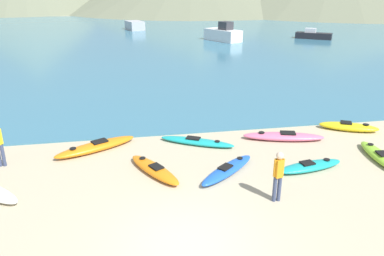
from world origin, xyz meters
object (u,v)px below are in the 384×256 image
person_near_foreground (278,173)px  kayak_on_sand_5 (284,136)px  kayak_on_sand_1 (197,142)px  kayak_on_sand_3 (349,127)px  moored_boat_1 (223,34)px  moored_boat_2 (313,35)px  kayak_on_sand_8 (154,169)px  kayak_on_sand_0 (96,147)px  kayak_on_sand_6 (228,170)px  moored_boat_0 (135,25)px  kayak_on_sand_7 (380,156)px  kayak_on_sand_9 (310,166)px

person_near_foreground → kayak_on_sand_5: bearing=64.3°
kayak_on_sand_1 → kayak_on_sand_5: (3.90, -0.20, 0.03)m
kayak_on_sand_3 → moored_boat_1: (1.57, 29.59, 0.68)m
kayak_on_sand_3 → moored_boat_2: bearing=65.8°
kayak_on_sand_8 → moored_boat_2: moored_boat_2 is taller
kayak_on_sand_0 → kayak_on_sand_3: 11.70m
kayak_on_sand_0 → kayak_on_sand_6: bearing=-31.1°
kayak_on_sand_6 → person_near_foreground: bearing=-63.3°
moored_boat_0 → moored_boat_2: (21.65, -13.74, -0.19)m
kayak_on_sand_8 → kayak_on_sand_5: bearing=19.7°
kayak_on_sand_5 → kayak_on_sand_7: (2.93, -2.60, -0.00)m
kayak_on_sand_7 → moored_boat_2: (13.78, 32.57, 0.34)m
moored_boat_0 → moored_boat_2: 25.65m
moored_boat_1 → moored_boat_0: bearing=126.5°
kayak_on_sand_6 → moored_boat_2: bearing=58.5°
kayak_on_sand_7 → moored_boat_1: (2.17, 32.75, 0.70)m
kayak_on_sand_0 → kayak_on_sand_9: 8.61m
kayak_on_sand_3 → kayak_on_sand_7: bearing=-100.6°
person_near_foreground → moored_boat_2: bearing=61.3°
kayak_on_sand_5 → kayak_on_sand_3: bearing=9.1°
kayak_on_sand_7 → kayak_on_sand_0: bearing=165.3°
kayak_on_sand_5 → moored_boat_1: 30.59m
kayak_on_sand_5 → moored_boat_2: bearing=60.9°
kayak_on_sand_6 → person_near_foreground: 2.47m
kayak_on_sand_9 → moored_boat_1: (5.28, 33.03, 0.72)m
kayak_on_sand_8 → kayak_on_sand_7: bearing=-3.1°
kayak_on_sand_9 → person_near_foreground: size_ratio=1.64×
kayak_on_sand_0 → kayak_on_sand_1: 4.27m
kayak_on_sand_0 → kayak_on_sand_9: (7.99, -3.20, -0.03)m
kayak_on_sand_8 → person_near_foreground: bearing=-34.8°
person_near_foreground → moored_boat_1: (7.35, 34.84, -0.12)m
kayak_on_sand_3 → kayak_on_sand_8: 9.85m
moored_boat_2 → kayak_on_sand_1: bearing=-124.7°
kayak_on_sand_1 → moored_boat_1: bearing=73.3°
moored_boat_0 → moored_boat_1: 16.88m
kayak_on_sand_3 → kayak_on_sand_7: kayak_on_sand_3 is taller
kayak_on_sand_3 → moored_boat_2: moored_boat_2 is taller
kayak_on_sand_0 → kayak_on_sand_5: kayak_on_sand_0 is taller
kayak_on_sand_3 → kayak_on_sand_5: bearing=-170.9°
kayak_on_sand_6 → kayak_on_sand_7: 6.23m
kayak_on_sand_6 → kayak_on_sand_1: bearing=102.1°
kayak_on_sand_1 → moored_boat_1: 31.29m
kayak_on_sand_5 → moored_boat_2: moored_boat_2 is taller
kayak_on_sand_3 → kayak_on_sand_5: (-3.52, -0.57, -0.02)m
kayak_on_sand_6 → kayak_on_sand_7: (6.23, 0.01, 0.01)m
kayak_on_sand_1 → kayak_on_sand_7: (6.83, -2.80, 0.03)m
kayak_on_sand_3 → moored_boat_1: 29.63m
kayak_on_sand_1 → person_near_foreground: size_ratio=1.87×
kayak_on_sand_6 → person_near_foreground: size_ratio=1.58×
kayak_on_sand_5 → kayak_on_sand_9: kayak_on_sand_5 is taller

